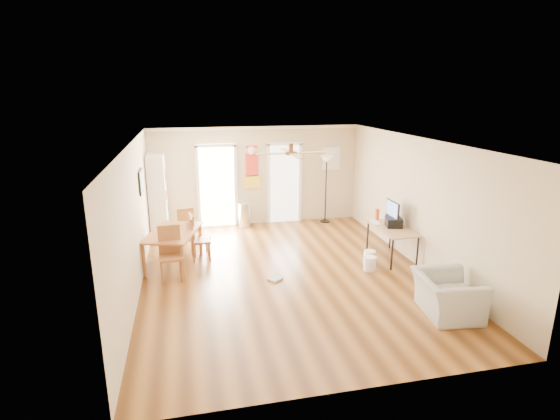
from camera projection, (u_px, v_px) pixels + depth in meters
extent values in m
plane|color=brown|center=(287.00, 274.00, 8.51)|extent=(7.00, 7.00, 0.00)
cube|color=red|center=(252.00, 167.00, 11.34)|extent=(0.46, 0.03, 1.10)
cube|color=white|center=(331.00, 159.00, 11.74)|extent=(0.50, 0.04, 0.60)
cube|color=black|center=(141.00, 181.00, 8.81)|extent=(0.04, 0.66, 0.48)
cylinder|color=silver|center=(244.00, 215.00, 11.37)|extent=(0.37, 0.37, 0.64)
cube|color=white|center=(376.00, 222.00, 9.51)|extent=(0.19, 0.42, 0.02)
cube|color=black|center=(394.00, 222.00, 9.22)|extent=(0.40, 0.44, 0.19)
cylinder|color=#F04615|center=(377.00, 215.00, 9.65)|extent=(0.10, 0.10, 0.26)
cylinder|color=white|center=(369.00, 257.00, 8.99)|extent=(0.31, 0.31, 0.28)
cylinder|color=white|center=(370.00, 263.00, 8.66)|extent=(0.31, 0.31, 0.29)
cube|color=#9B9A96|center=(275.00, 279.00, 8.25)|extent=(0.32, 0.31, 0.04)
imported|color=#ADADA8|center=(447.00, 295.00, 6.91)|extent=(1.01, 1.12, 0.66)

